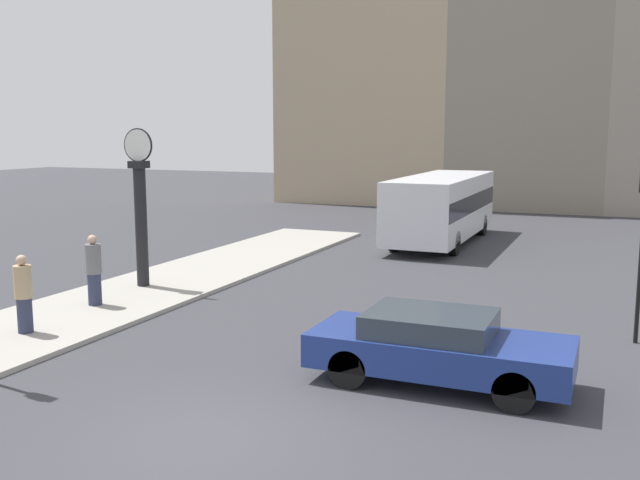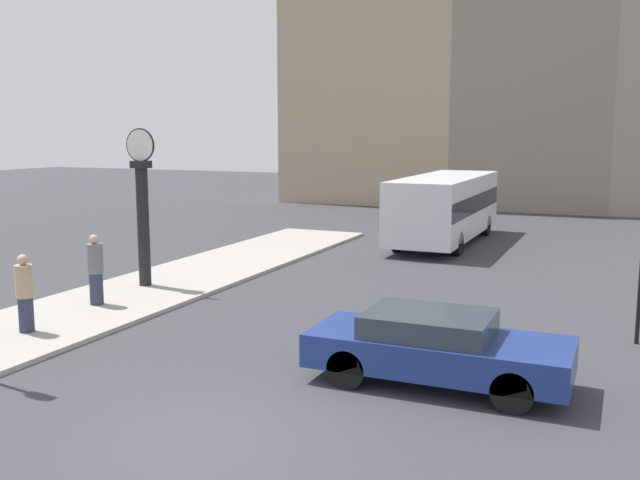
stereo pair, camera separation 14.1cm
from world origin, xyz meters
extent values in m
plane|color=#38383D|center=(0.00, 0.00, 0.00)|extent=(120.00, 120.00, 0.00)
cube|color=#A39E93|center=(-6.59, 9.08, 0.05)|extent=(3.65, 22.16, 0.11)
cube|color=tan|center=(-9.29, 34.14, 8.76)|extent=(10.77, 5.00, 17.52)
cube|color=gray|center=(0.38, 34.14, 6.66)|extent=(8.57, 5.00, 13.31)
cube|color=navy|center=(2.66, 3.61, 0.59)|extent=(4.56, 1.87, 0.60)
cube|color=#2D3842|center=(2.47, 3.61, 1.09)|extent=(2.19, 1.68, 0.40)
cylinder|color=black|center=(4.07, 4.43, 0.35)|extent=(0.70, 0.22, 0.70)
cylinder|color=black|center=(4.07, 2.78, 0.35)|extent=(0.70, 0.22, 0.70)
cylinder|color=black|center=(1.24, 4.43, 0.35)|extent=(0.70, 0.22, 0.70)
cylinder|color=black|center=(1.24, 2.78, 0.35)|extent=(0.70, 0.22, 0.70)
cube|color=silver|center=(-1.10, 19.54, 1.52)|extent=(2.53, 8.85, 2.32)
cube|color=#1E232D|center=(-1.10, 19.54, 1.66)|extent=(2.56, 8.68, 0.70)
cylinder|color=black|center=(0.03, 22.29, 0.45)|extent=(0.28, 0.90, 0.90)
cylinder|color=black|center=(-2.23, 22.29, 0.45)|extent=(0.28, 0.90, 0.90)
cylinder|color=black|center=(0.03, 16.80, 0.45)|extent=(0.28, 0.90, 0.90)
cylinder|color=black|center=(-2.23, 16.80, 0.45)|extent=(0.28, 0.90, 0.90)
cylinder|color=black|center=(5.92, 7.66, 1.60)|extent=(0.09, 0.09, 3.21)
cylinder|color=black|center=(-6.90, 7.86, 1.77)|extent=(0.34, 0.34, 3.32)
cube|color=black|center=(-6.90, 7.86, 3.53)|extent=(0.44, 0.44, 0.20)
cylinder|color=black|center=(-6.90, 7.86, 4.07)|extent=(0.93, 0.04, 0.93)
cylinder|color=white|center=(-6.90, 7.86, 4.07)|extent=(0.86, 0.06, 0.86)
cylinder|color=#2D334C|center=(-6.33, 2.93, 0.49)|extent=(0.32, 0.32, 0.77)
cylinder|color=tan|center=(-6.33, 2.93, 1.24)|extent=(0.38, 0.38, 0.72)
sphere|color=tan|center=(-6.33, 2.93, 1.71)|extent=(0.23, 0.23, 0.23)
cylinder|color=#2D334C|center=(-6.63, 5.52, 0.51)|extent=(0.34, 0.34, 0.80)
cylinder|color=slate|center=(-6.63, 5.52, 1.28)|extent=(0.40, 0.40, 0.75)
sphere|color=tan|center=(-6.63, 5.52, 1.78)|extent=(0.23, 0.23, 0.23)
camera|label=1|loc=(5.44, -8.42, 4.47)|focal=40.00mm
camera|label=2|loc=(5.57, -8.36, 4.47)|focal=40.00mm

